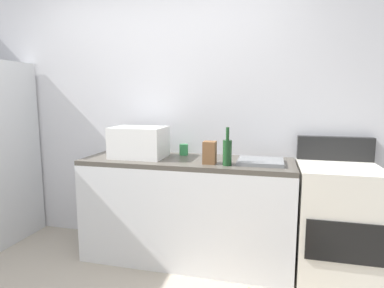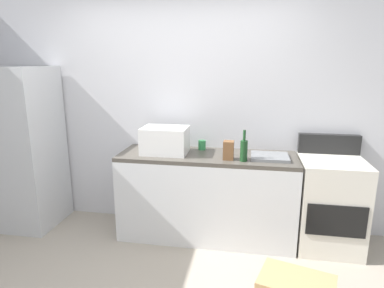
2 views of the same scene
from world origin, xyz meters
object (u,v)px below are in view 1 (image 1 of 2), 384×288
(stove_oven, at_px, (336,220))
(knife_block, at_px, (210,153))
(wine_bottle, at_px, (227,152))
(coffee_mug, at_px, (184,150))
(microwave, at_px, (139,142))

(stove_oven, relative_size, knife_block, 6.11)
(wine_bottle, xyz_separation_m, knife_block, (-0.15, 0.04, -0.02))
(coffee_mug, bearing_deg, knife_block, -46.64)
(knife_block, bearing_deg, wine_bottle, -13.59)
(wine_bottle, distance_m, coffee_mug, 0.58)
(microwave, relative_size, coffee_mug, 4.60)
(coffee_mug, xyz_separation_m, knife_block, (0.30, -0.32, 0.04))
(stove_oven, xyz_separation_m, coffee_mug, (-1.30, 0.18, 0.48))
(wine_bottle, bearing_deg, knife_block, 166.41)
(coffee_mug, bearing_deg, microwave, -150.32)
(stove_oven, relative_size, wine_bottle, 3.67)
(microwave, bearing_deg, knife_block, -10.39)
(coffee_mug, relative_size, knife_block, 0.56)
(microwave, bearing_deg, stove_oven, 0.72)
(wine_bottle, relative_size, knife_block, 1.67)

